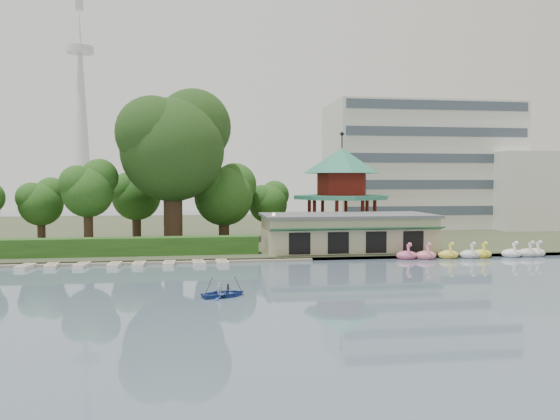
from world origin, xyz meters
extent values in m
plane|color=slate|center=(0.00, 0.00, 0.00)|extent=(220.00, 220.00, 0.00)
cube|color=#424930|center=(0.00, 52.00, 0.20)|extent=(220.00, 70.00, 0.40)
cube|color=gray|center=(0.00, 17.30, 0.15)|extent=(220.00, 0.60, 0.30)
cube|color=gray|center=(-12.00, 17.20, 0.12)|extent=(34.00, 1.60, 0.24)
cube|color=#B8AD8B|center=(10.00, 22.00, 2.20)|extent=(18.00, 8.00, 3.60)
cube|color=#595B5E|center=(10.00, 22.00, 4.15)|extent=(18.60, 8.60, 0.30)
cube|color=#194C2D|center=(10.00, 17.70, 3.00)|extent=(18.00, 1.59, 0.45)
cylinder|color=#B8AD8B|center=(12.00, 32.00, 1.00)|extent=(10.40, 10.40, 1.20)
cylinder|color=#2C7B61|center=(12.00, 32.00, 5.85)|extent=(12.40, 12.40, 0.50)
cylinder|color=maroon|center=(12.00, 32.00, 7.50)|extent=(6.40, 6.40, 2.80)
cone|color=#2C7B61|center=(12.00, 32.00, 10.50)|extent=(10.00, 10.00, 3.20)
cylinder|color=black|center=(12.00, 32.00, 13.00)|extent=(0.16, 0.16, 1.80)
cube|color=silver|center=(30.00, 50.00, 10.40)|extent=(30.00, 14.00, 20.00)
cube|color=silver|center=(46.00, 44.00, 6.40)|extent=(14.00, 10.00, 12.00)
cone|color=silver|center=(-42.00, 140.00, 30.00)|extent=(6.00, 6.00, 60.00)
cylinder|color=silver|center=(-42.00, 140.00, 48.00)|extent=(8.00, 8.00, 2.00)
cube|color=#29571C|center=(-15.00, 20.50, 1.30)|extent=(30.00, 2.00, 1.80)
cylinder|color=black|center=(1.50, 19.00, 2.40)|extent=(0.12, 0.12, 4.00)
sphere|color=beige|center=(1.50, 19.00, 4.50)|extent=(0.36, 0.36, 0.36)
cylinder|color=#3A281C|center=(-9.00, 28.00, 4.86)|extent=(2.13, 2.13, 8.92)
sphere|color=#234217|center=(-9.00, 28.00, 11.46)|extent=(11.85, 11.85, 11.85)
sphere|color=#234217|center=(-6.63, 29.78, 14.32)|extent=(8.89, 8.89, 8.89)
sphere|color=#234217|center=(-11.07, 26.82, 13.25)|extent=(8.29, 8.29, 8.29)
cylinder|color=#3A281C|center=(-18.00, 26.00, 2.93)|extent=(0.99, 0.99, 5.06)
sphere|color=#29571C|center=(-18.00, 26.00, 6.68)|extent=(5.49, 5.49, 5.49)
sphere|color=#29571C|center=(-16.90, 26.82, 8.29)|extent=(4.12, 4.12, 4.12)
sphere|color=#29571C|center=(-18.96, 25.45, 7.69)|extent=(3.84, 3.84, 3.84)
cylinder|color=#3A281C|center=(-24.00, 30.00, 2.35)|extent=(0.89, 0.89, 3.90)
sphere|color=#29571C|center=(-24.00, 30.00, 5.23)|extent=(4.93, 4.93, 4.93)
sphere|color=#29571C|center=(-23.01, 30.74, 6.48)|extent=(3.70, 3.70, 3.70)
sphere|color=#29571C|center=(-24.86, 29.51, 6.01)|extent=(3.45, 3.45, 3.45)
cylinder|color=#3A281C|center=(-3.00, 32.00, 2.66)|extent=(1.31, 1.31, 4.52)
sphere|color=#29571C|center=(-3.00, 32.00, 6.00)|extent=(7.26, 7.26, 7.26)
sphere|color=#29571C|center=(-1.55, 33.09, 7.45)|extent=(5.45, 5.45, 5.45)
sphere|color=#29571C|center=(-4.27, 31.27, 6.90)|extent=(5.08, 5.08, 5.08)
cylinder|color=#3A281C|center=(3.00, 36.00, 2.21)|extent=(0.92, 0.92, 3.61)
sphere|color=#29571C|center=(3.00, 36.00, 4.88)|extent=(5.13, 5.13, 5.13)
sphere|color=#29571C|center=(4.03, 36.77, 6.04)|extent=(3.84, 3.84, 3.84)
sphere|color=#29571C|center=(2.10, 35.49, 5.60)|extent=(3.59, 3.59, 3.59)
cylinder|color=#3A281C|center=(-14.00, 36.00, 2.64)|extent=(1.11, 1.11, 4.47)
sphere|color=#29571C|center=(-14.00, 36.00, 5.94)|extent=(6.16, 6.16, 6.16)
sphere|color=#29571C|center=(-12.77, 36.92, 7.37)|extent=(4.62, 4.62, 4.62)
sphere|color=#29571C|center=(-15.08, 35.38, 6.84)|extent=(4.31, 4.31, 4.31)
ellipsoid|color=#DC678E|center=(14.78, 16.72, 0.35)|extent=(2.16, 1.44, 0.99)
cylinder|color=#DC678E|center=(14.78, 16.17, 0.90)|extent=(0.26, 0.79, 1.29)
sphere|color=#DC678E|center=(14.78, 15.87, 1.55)|extent=(0.44, 0.44, 0.44)
ellipsoid|color=pink|center=(16.71, 16.44, 0.35)|extent=(2.16, 1.44, 0.99)
cylinder|color=pink|center=(16.71, 15.89, 0.90)|extent=(0.26, 0.79, 1.29)
sphere|color=pink|center=(16.71, 15.59, 1.55)|extent=(0.44, 0.44, 0.44)
ellipsoid|color=#E8DA48|center=(19.19, 16.60, 0.35)|extent=(2.16, 1.44, 0.99)
cylinder|color=#E8DA48|center=(19.19, 16.05, 0.90)|extent=(0.26, 0.79, 1.29)
sphere|color=#E8DA48|center=(19.19, 15.75, 1.55)|extent=(0.44, 0.44, 0.44)
ellipsoid|color=silver|center=(21.45, 16.41, 0.35)|extent=(2.16, 1.44, 0.99)
cylinder|color=silver|center=(21.45, 15.86, 0.90)|extent=(0.26, 0.79, 1.29)
sphere|color=silver|center=(21.45, 15.56, 1.55)|extent=(0.44, 0.44, 0.44)
ellipsoid|color=yellow|center=(22.81, 16.59, 0.35)|extent=(2.16, 1.44, 0.99)
cylinder|color=yellow|center=(22.81, 16.04, 0.90)|extent=(0.26, 0.79, 1.29)
sphere|color=yellow|center=(22.81, 15.74, 1.55)|extent=(0.44, 0.44, 0.44)
ellipsoid|color=white|center=(26.15, 16.56, 0.35)|extent=(2.16, 1.44, 0.99)
cylinder|color=white|center=(26.15, 16.01, 0.90)|extent=(0.26, 0.79, 1.29)
sphere|color=white|center=(26.15, 15.71, 1.55)|extent=(0.44, 0.44, 0.44)
ellipsoid|color=silver|center=(27.98, 16.61, 0.35)|extent=(2.16, 1.44, 0.99)
cylinder|color=silver|center=(27.98, 16.06, 0.90)|extent=(0.26, 0.79, 1.29)
sphere|color=silver|center=(27.98, 15.76, 1.55)|extent=(0.44, 0.44, 0.44)
ellipsoid|color=silver|center=(28.92, 16.71, 0.35)|extent=(2.16, 1.44, 0.99)
cylinder|color=silver|center=(28.92, 16.16, 0.90)|extent=(0.26, 0.79, 1.29)
sphere|color=silver|center=(28.92, 15.86, 1.55)|extent=(0.44, 0.44, 0.44)
cube|color=silver|center=(-21.51, 15.74, 0.18)|extent=(1.35, 2.43, 0.36)
cube|color=silver|center=(-19.29, 15.95, 0.18)|extent=(1.17, 2.37, 0.36)
cube|color=silver|center=(-16.66, 15.95, 0.18)|extent=(1.29, 2.41, 0.36)
cube|color=silver|center=(-13.72, 15.61, 0.18)|extent=(1.10, 2.34, 0.36)
cube|color=silver|center=(-11.54, 15.70, 0.18)|extent=(1.06, 2.33, 0.36)
cube|color=silver|center=(-8.79, 15.75, 0.18)|extent=(1.09, 2.34, 0.36)
cube|color=silver|center=(-6.06, 15.88, 0.18)|extent=(1.33, 2.42, 0.36)
cube|color=silver|center=(-3.85, 15.86, 0.18)|extent=(1.21, 2.38, 0.36)
imported|color=#304D9E|center=(-4.32, 1.19, 0.44)|extent=(5.05, 4.29, 0.89)
imported|color=silver|center=(-4.62, 1.39, 0.52)|extent=(0.36, 0.29, 0.84)
imported|color=#313548|center=(-4.02, 0.99, 0.51)|extent=(0.48, 0.42, 0.82)
cylinder|color=#3A281C|center=(-5.52, 1.19, 0.35)|extent=(0.94, 0.29, 2.01)
cylinder|color=#3A281C|center=(-3.12, 1.19, 0.35)|extent=(0.94, 0.29, 2.01)
camera|label=1|loc=(-5.82, -35.76, 7.85)|focal=35.00mm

